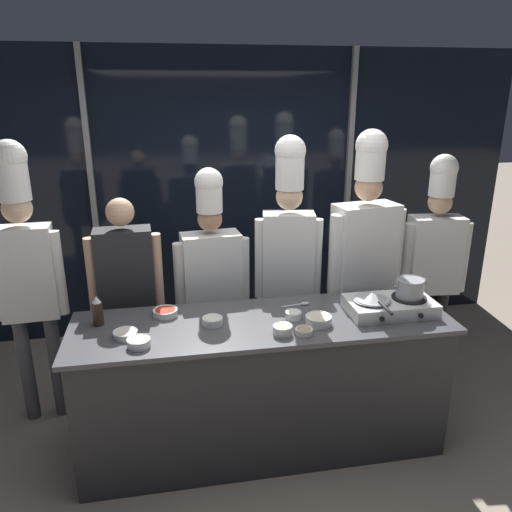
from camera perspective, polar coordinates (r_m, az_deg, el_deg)
The scene contains 22 objects.
ground_plane at distance 3.69m, azimuth 0.74°, elevation -20.57°, with size 24.00×24.00×0.00m, color gray.
window_wall_back at distance 4.84m, azimuth -3.51°, elevation 6.88°, with size 5.73×0.09×2.70m.
demo_counter at distance 3.42m, azimuth 0.77°, elevation -14.46°, with size 2.41×0.70×0.94m.
portable_stove at distance 3.39m, azimuth 15.05°, elevation -5.49°, with size 0.56×0.34×0.10m.
frying_pan at distance 3.31m, azimuth 13.15°, elevation -4.58°, with size 0.24×0.42×0.05m.
stock_pot at distance 3.40m, azimuth 17.20°, elevation -3.46°, with size 0.21×0.18×0.13m.
squeeze_bottle_soy at distance 3.25m, azimuth -17.66°, elevation -6.04°, with size 0.07×0.07×0.19m.
prep_bowl_garlic at distance 3.14m, azimuth -5.01°, elevation -7.34°, with size 0.13×0.13×0.05m.
prep_bowl_bean_sprouts at distance 3.21m, azimuth 4.29°, elevation -6.68°, with size 0.11×0.11×0.05m.
prep_bowl_chili_flakes at distance 3.29m, azimuth -10.32°, elevation -6.30°, with size 0.16×0.16×0.04m.
prep_bowl_ginger at distance 3.01m, azimuth 3.06°, elevation -8.35°, with size 0.12×0.12×0.06m.
prep_bowl_mushrooms at distance 3.03m, azimuth 5.50°, elevation -8.51°, with size 0.11×0.11×0.04m.
prep_bowl_chicken at distance 2.95m, azimuth -13.26°, elevation -9.54°, with size 0.14×0.14×0.05m.
prep_bowl_onion at distance 3.08m, azimuth -14.71°, elevation -8.56°, with size 0.15×0.15×0.04m.
prep_bowl_noodles at distance 3.15m, azimuth 7.17°, elevation -7.20°, with size 0.17×0.17×0.06m.
serving_spoon_slotted at distance 3.41m, azimuth 5.13°, elevation -5.50°, with size 0.21×0.06×0.02m.
chef_head at distance 3.72m, azimuth -24.87°, elevation -0.61°, with size 0.49×0.22×2.03m.
person_guest at distance 3.61m, azimuth -14.55°, elevation -3.60°, with size 0.51×0.22×1.65m.
chef_sous at distance 3.69m, azimuth -5.10°, elevation -1.99°, with size 0.56×0.26×1.82m.
chef_line at distance 3.70m, azimuth 3.70°, elevation 1.03°, with size 0.49×0.26×2.03m.
chef_pastry at distance 3.83m, azimuth 12.28°, elevation 0.83°, with size 0.61×0.32×2.07m.
chef_apprentice at distance 4.21m, azimuth 19.69°, elevation 0.29°, with size 0.54×0.26×1.87m.
Camera 1 is at (-0.55, -2.81, 2.34)m, focal length 35.00 mm.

